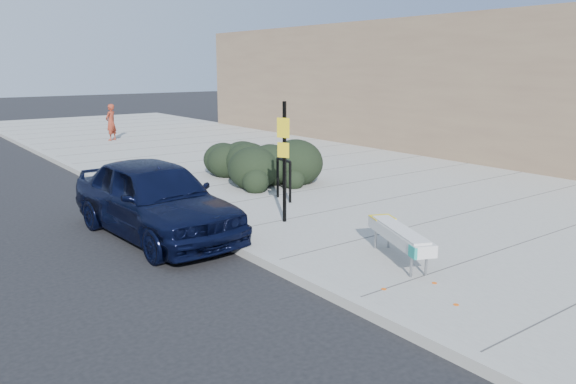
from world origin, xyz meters
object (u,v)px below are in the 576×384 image
sedan_navy (155,198)px  sign_post (284,155)px  bike_rack (284,175)px  pedestrian (111,122)px  bench (400,235)px

sedan_navy → sign_post: bearing=-28.6°
bike_rack → sign_post: size_ratio=0.40×
sign_post → sedan_navy: (-2.42, 1.13, -0.80)m
pedestrian → bench: bearing=50.3°
sign_post → sedan_navy: bearing=133.6°
bike_rack → sign_post: sign_post is taller
bike_rack → pedestrian: bearing=95.6°
bike_rack → pedestrian: (0.60, 13.72, 0.18)m
bike_rack → sedan_navy: 3.63m
bench → pedestrian: pedestrian is taller
bike_rack → pedestrian: 13.74m
pedestrian → sedan_navy: bearing=39.0°
sign_post → pedestrian: sign_post is taller
bench → sedan_navy: bearing=143.6°
bike_rack → sedan_navy: bearing=-164.3°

